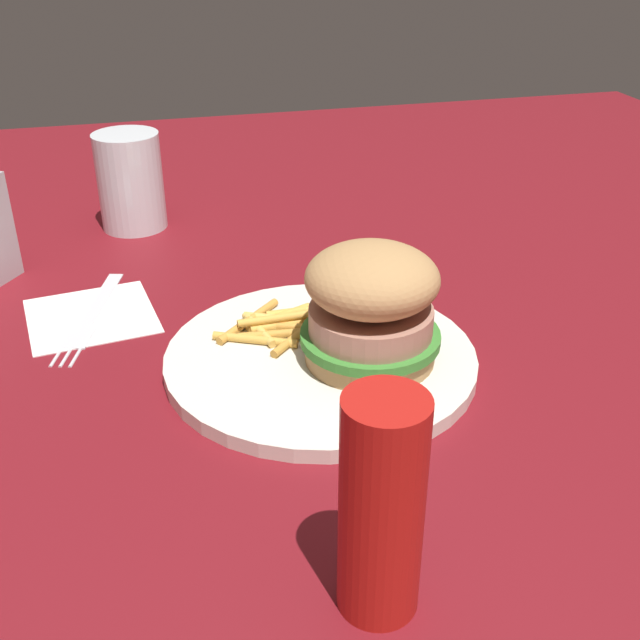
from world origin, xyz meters
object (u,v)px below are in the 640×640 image
(fries_pile, at_px, (274,325))
(sandwich, at_px, (371,305))
(napkin, at_px, (91,315))
(ketchup_bottle, at_px, (381,508))
(plate, at_px, (320,359))
(fork, at_px, (90,314))
(drink_glass, at_px, (131,188))

(fries_pile, bearing_deg, sandwich, 45.09)
(napkin, relative_size, ketchup_bottle, 0.84)
(plate, height_order, fries_pile, fries_pile)
(plate, bearing_deg, napkin, -126.02)
(fries_pile, relative_size, napkin, 0.92)
(plate, height_order, fork, plate)
(fork, distance_m, ketchup_bottle, 0.40)
(napkin, xyz_separation_m, drink_glass, (-0.21, 0.05, 0.05))
(sandwich, xyz_separation_m, drink_glass, (-0.36, -0.17, -0.01))
(fries_pile, relative_size, ketchup_bottle, 0.77)
(napkin, bearing_deg, plate, 53.98)
(sandwich, xyz_separation_m, fork, (-0.15, -0.22, -0.06))
(plate, relative_size, ketchup_bottle, 1.91)
(fries_pile, bearing_deg, ketchup_bottle, -0.14)
(plate, distance_m, napkin, 0.22)
(plate, distance_m, ketchup_bottle, 0.25)
(napkin, bearing_deg, ketchup_bottle, 22.27)
(drink_glass, height_order, ketchup_bottle, ketchup_bottle)
(plate, bearing_deg, ketchup_bottle, -6.86)
(fries_pile, distance_m, drink_glass, 0.32)
(plate, xyz_separation_m, sandwich, (0.02, 0.04, 0.05))
(sandwich, bearing_deg, fork, -124.19)
(plate, bearing_deg, drink_glass, -158.97)
(sandwich, relative_size, napkin, 1.00)
(fries_pile, relative_size, drink_glass, 0.94)
(napkin, bearing_deg, drink_glass, 167.00)
(fork, bearing_deg, fries_pile, 61.36)
(sandwich, distance_m, fork, 0.27)
(fork, height_order, drink_glass, drink_glass)
(sandwich, bearing_deg, plate, -116.16)
(plate, relative_size, sandwich, 2.28)
(sandwich, bearing_deg, fries_pile, -134.91)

